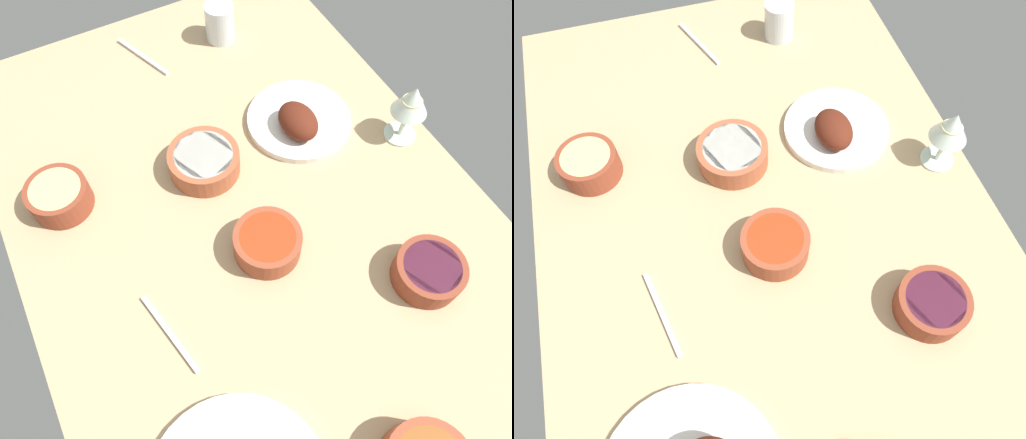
% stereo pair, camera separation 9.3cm
% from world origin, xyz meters
% --- Properties ---
extents(dining_table, '(1.40, 0.90, 0.04)m').
position_xyz_m(dining_table, '(0.00, 0.00, 0.02)').
color(dining_table, tan).
rests_on(dining_table, ground).
extents(plate_center_main, '(0.23, 0.23, 0.07)m').
position_xyz_m(plate_center_main, '(-0.18, 0.20, 0.06)').
color(plate_center_main, silver).
rests_on(plate_center_main, dining_table).
extents(bowl_onions, '(0.13, 0.13, 0.05)m').
position_xyz_m(bowl_onions, '(0.25, 0.22, 0.07)').
color(bowl_onions, brown).
rests_on(bowl_onions, dining_table).
extents(bowl_potatoes, '(0.12, 0.12, 0.06)m').
position_xyz_m(bowl_potatoes, '(-0.22, -0.32, 0.07)').
color(bowl_potatoes, brown).
rests_on(bowl_potatoes, dining_table).
extents(bowl_cream, '(0.15, 0.15, 0.05)m').
position_xyz_m(bowl_cream, '(-0.17, -0.03, 0.07)').
color(bowl_cream, '#A35133').
rests_on(bowl_cream, dining_table).
extents(bowl_sauce, '(0.13, 0.13, 0.06)m').
position_xyz_m(bowl_sauce, '(0.06, -0.01, 0.07)').
color(bowl_sauce, brown).
rests_on(bowl_sauce, dining_table).
extents(wine_glass, '(0.08, 0.08, 0.14)m').
position_xyz_m(wine_glass, '(-0.05, 0.39, 0.14)').
color(wine_glass, silver).
rests_on(wine_glass, dining_table).
extents(water_tumbler, '(0.07, 0.07, 0.09)m').
position_xyz_m(water_tumbler, '(-0.52, 0.18, 0.09)').
color(water_tumbler, silver).
rests_on(water_tumbler, dining_table).
extents(fork_loose, '(0.17, 0.07, 0.01)m').
position_xyz_m(fork_loose, '(-0.54, -0.02, 0.04)').
color(fork_loose, silver).
rests_on(fork_loose, dining_table).
extents(spoon_loose, '(0.17, 0.04, 0.01)m').
position_xyz_m(spoon_loose, '(0.12, -0.24, 0.04)').
color(spoon_loose, silver).
rests_on(spoon_loose, dining_table).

